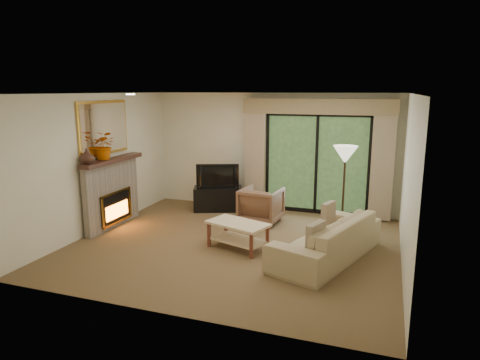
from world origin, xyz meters
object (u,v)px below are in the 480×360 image
(media_console, at_px, (218,199))
(armchair, at_px, (261,205))
(sofa, at_px, (327,238))
(coffee_table, at_px, (238,235))

(media_console, relative_size, armchair, 1.34)
(armchair, bearing_deg, media_console, -19.53)
(armchair, xyz_separation_m, sofa, (1.54, -1.49, -0.02))
(media_console, distance_m, sofa, 3.39)
(sofa, bearing_deg, armchair, -115.21)
(sofa, bearing_deg, coffee_table, -68.90)
(coffee_table, bearing_deg, media_console, 138.52)
(armchair, bearing_deg, coffee_table, 97.15)
(coffee_table, bearing_deg, sofa, 20.52)
(armchair, bearing_deg, sofa, 141.32)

